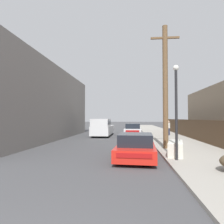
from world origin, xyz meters
TOP-DOWN VIEW (x-y plane):
  - sidewalk_curb at (5.30, 23.50)m, footprint 4.20×63.00m
  - discarded_fridge at (3.86, 8.94)m, footprint 1.10×1.93m
  - parked_sports_car_red at (1.85, 8.59)m, footprint 2.10×4.61m
  - car_parked_mid at (1.81, 21.57)m, footprint 1.99×4.23m
  - pickup_truck at (-1.60, 20.51)m, footprint 1.98×5.92m
  - utility_pole at (3.77, 11.32)m, footprint 1.80×0.32m
  - street_lamp at (3.66, 7.79)m, footprint 0.26×0.26m
  - wooden_fence at (7.25, 15.21)m, footprint 0.08×29.64m
  - building_left_block at (-8.50, 16.79)m, footprint 7.00×19.51m
  - pedestrian at (5.74, 21.15)m, footprint 0.34×0.34m

SIDE VIEW (x-z plane):
  - sidewalk_curb at x=5.30m, z-range 0.00..0.12m
  - discarded_fridge at x=3.86m, z-range 0.11..0.84m
  - parked_sports_car_red at x=1.85m, z-range -0.05..1.20m
  - car_parked_mid at x=1.81m, z-range -0.04..1.35m
  - pedestrian at x=5.74m, z-range 0.14..1.76m
  - pickup_truck at x=-1.60m, z-range -0.01..1.93m
  - wooden_fence at x=7.25m, z-range 0.12..1.87m
  - street_lamp at x=3.66m, z-range 0.49..4.82m
  - building_left_block at x=-8.50m, z-range 0.00..6.77m
  - utility_pole at x=3.77m, z-range 0.22..8.02m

